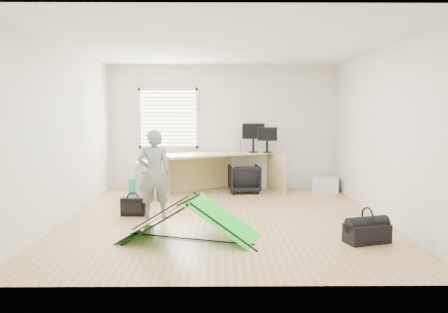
{
  "coord_description": "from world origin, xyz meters",
  "views": [
    {
      "loc": [
        -0.06,
        -6.87,
        1.71
      ],
      "look_at": [
        0.0,
        0.4,
        0.95
      ],
      "focal_mm": 35.0,
      "sensor_mm": 36.0,
      "label": 1
    }
  ],
  "objects_px": {
    "desk": "(220,172)",
    "person": "(154,174)",
    "monitor_right": "(267,143)",
    "thermos": "(239,146)",
    "kite": "(190,220)",
    "duffel_bag": "(367,233)",
    "office_chair": "(244,179)",
    "filing_cabinet": "(149,179)",
    "laptop_bag": "(133,207)",
    "storage_crate": "(326,185)",
    "monitor_left": "(253,142)"
  },
  "relations": [
    {
      "from": "laptop_bag",
      "to": "monitor_right",
      "type": "bearing_deg",
      "value": 46.69
    },
    {
      "from": "monitor_left",
      "to": "monitor_right",
      "type": "height_order",
      "value": "monitor_left"
    },
    {
      "from": "kite",
      "to": "laptop_bag",
      "type": "relative_size",
      "value": 4.53
    },
    {
      "from": "monitor_right",
      "to": "laptop_bag",
      "type": "distance_m",
      "value": 3.39
    },
    {
      "from": "monitor_left",
      "to": "kite",
      "type": "bearing_deg",
      "value": -109.45
    },
    {
      "from": "monitor_left",
      "to": "person",
      "type": "height_order",
      "value": "person"
    },
    {
      "from": "person",
      "to": "storage_crate",
      "type": "relative_size",
      "value": 2.64
    },
    {
      "from": "filing_cabinet",
      "to": "laptop_bag",
      "type": "bearing_deg",
      "value": -98.62
    },
    {
      "from": "monitor_left",
      "to": "office_chair",
      "type": "relative_size",
      "value": 0.75
    },
    {
      "from": "filing_cabinet",
      "to": "person",
      "type": "distance_m",
      "value": 1.76
    },
    {
      "from": "person",
      "to": "duffel_bag",
      "type": "relative_size",
      "value": 2.52
    },
    {
      "from": "filing_cabinet",
      "to": "person",
      "type": "relative_size",
      "value": 0.5
    },
    {
      "from": "monitor_left",
      "to": "laptop_bag",
      "type": "distance_m",
      "value": 3.22
    },
    {
      "from": "office_chair",
      "to": "laptop_bag",
      "type": "height_order",
      "value": "office_chair"
    },
    {
      "from": "office_chair",
      "to": "duffel_bag",
      "type": "distance_m",
      "value": 3.8
    },
    {
      "from": "kite",
      "to": "duffel_bag",
      "type": "distance_m",
      "value": 2.33
    },
    {
      "from": "laptop_bag",
      "to": "filing_cabinet",
      "type": "bearing_deg",
      "value": 94.13
    },
    {
      "from": "person",
      "to": "laptop_bag",
      "type": "xyz_separation_m",
      "value": [
        -0.38,
        0.13,
        -0.57
      ]
    },
    {
      "from": "kite",
      "to": "duffel_bag",
      "type": "height_order",
      "value": "kite"
    },
    {
      "from": "monitor_left",
      "to": "person",
      "type": "xyz_separation_m",
      "value": [
        -1.76,
        -2.37,
        -0.34
      ]
    },
    {
      "from": "person",
      "to": "storage_crate",
      "type": "distance_m",
      "value": 4.02
    },
    {
      "from": "duffel_bag",
      "to": "desk",
      "type": "bearing_deg",
      "value": 101.07
    },
    {
      "from": "desk",
      "to": "person",
      "type": "height_order",
      "value": "person"
    },
    {
      "from": "filing_cabinet",
      "to": "laptop_bag",
      "type": "xyz_separation_m",
      "value": [
        -0.01,
        -1.55,
        -0.21
      ]
    },
    {
      "from": "monitor_right",
      "to": "thermos",
      "type": "bearing_deg",
      "value": 177.62
    },
    {
      "from": "thermos",
      "to": "storage_crate",
      "type": "distance_m",
      "value": 2.01
    },
    {
      "from": "monitor_left",
      "to": "thermos",
      "type": "bearing_deg",
      "value": 166.4
    },
    {
      "from": "desk",
      "to": "laptop_bag",
      "type": "relative_size",
      "value": 6.17
    },
    {
      "from": "thermos",
      "to": "kite",
      "type": "relative_size",
      "value": 0.14
    },
    {
      "from": "office_chair",
      "to": "kite",
      "type": "bearing_deg",
      "value": 69.63
    },
    {
      "from": "desk",
      "to": "office_chair",
      "type": "height_order",
      "value": "desk"
    },
    {
      "from": "storage_crate",
      "to": "office_chair",
      "type": "bearing_deg",
      "value": -177.87
    },
    {
      "from": "monitor_left",
      "to": "thermos",
      "type": "height_order",
      "value": "monitor_left"
    },
    {
      "from": "monitor_right",
      "to": "laptop_bag",
      "type": "xyz_separation_m",
      "value": [
        -2.42,
        -2.2,
        -0.88
      ]
    },
    {
      "from": "storage_crate",
      "to": "filing_cabinet",
      "type": "bearing_deg",
      "value": -171.4
    },
    {
      "from": "filing_cabinet",
      "to": "storage_crate",
      "type": "bearing_deg",
      "value": 0.29
    },
    {
      "from": "monitor_right",
      "to": "kite",
      "type": "relative_size",
      "value": 0.24
    },
    {
      "from": "person",
      "to": "laptop_bag",
      "type": "distance_m",
      "value": 0.69
    },
    {
      "from": "thermos",
      "to": "office_chair",
      "type": "xyz_separation_m",
      "value": [
        0.09,
        -0.26,
        -0.66
      ]
    },
    {
      "from": "storage_crate",
      "to": "desk",
      "type": "bearing_deg",
      "value": 179.17
    },
    {
      "from": "desk",
      "to": "monitor_left",
      "type": "distance_m",
      "value": 0.96
    },
    {
      "from": "filing_cabinet",
      "to": "duffel_bag",
      "type": "relative_size",
      "value": 1.27
    },
    {
      "from": "office_chair",
      "to": "kite",
      "type": "height_order",
      "value": "office_chair"
    },
    {
      "from": "desk",
      "to": "person",
      "type": "xyz_separation_m",
      "value": [
        -1.05,
        -2.27,
        0.3
      ]
    },
    {
      "from": "duffel_bag",
      "to": "filing_cabinet",
      "type": "bearing_deg",
      "value": 120.83
    },
    {
      "from": "filing_cabinet",
      "to": "storage_crate",
      "type": "height_order",
      "value": "filing_cabinet"
    },
    {
      "from": "desk",
      "to": "duffel_bag",
      "type": "xyz_separation_m",
      "value": [
        1.92,
        -3.63,
        -0.29
      ]
    },
    {
      "from": "desk",
      "to": "kite",
      "type": "relative_size",
      "value": 1.36
    },
    {
      "from": "filing_cabinet",
      "to": "monitor_right",
      "type": "bearing_deg",
      "value": 6.8
    },
    {
      "from": "storage_crate",
      "to": "duffel_bag",
      "type": "bearing_deg",
      "value": -95.29
    }
  ]
}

